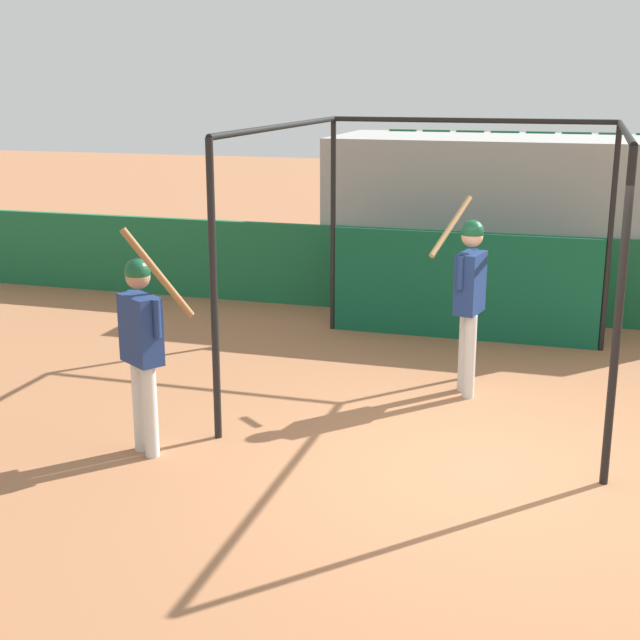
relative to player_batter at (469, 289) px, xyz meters
The scene contains 6 objects.
ground_plane 2.27m from the player_batter, 79.75° to the right, with size 60.00×60.00×0.00m, color #9E6642.
outfield_wall 3.33m from the player_batter, 83.94° to the left, with size 24.00×0.12×1.22m.
bleacher_section 4.54m from the player_batter, 85.62° to the left, with size 5.95×2.40×2.50m.
batting_cage 1.41m from the player_batter, 103.43° to the left, with size 3.57×4.06×2.83m.
player_batter is the anchor object (origin of this frame).
player_waiting 3.52m from the player_batter, 136.31° to the right, with size 0.80×0.60×2.13m.
Camera 1 is at (0.75, -7.26, 3.29)m, focal length 50.00 mm.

